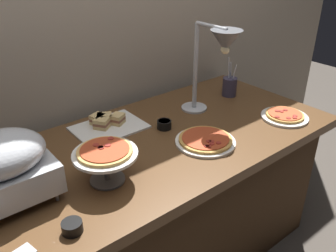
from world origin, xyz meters
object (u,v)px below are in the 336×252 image
(pizza_plate_front, at_px, (205,140))
(sauce_cup_far, at_px, (164,124))
(heat_lamp, at_px, (220,50))
(pizza_plate_center, at_px, (285,116))
(sandwich_platter, at_px, (107,124))
(chafing_dish, at_px, (2,166))
(utensil_holder, at_px, (230,86))
(pizza_plate_raised_stand, at_px, (105,156))
(sauce_cup_near, at_px, (72,227))

(pizza_plate_front, xyz_separation_m, sauce_cup_far, (-0.06, 0.23, 0.01))
(pizza_plate_front, bearing_deg, heat_lamp, 34.75)
(pizza_plate_center, bearing_deg, sandwich_platter, 147.73)
(chafing_dish, relative_size, sandwich_platter, 0.97)
(heat_lamp, bearing_deg, utensil_holder, 30.13)
(pizza_plate_raised_stand, distance_m, sauce_cup_near, 0.30)
(sandwich_platter, height_order, sauce_cup_near, sandwich_platter)
(sauce_cup_far, xyz_separation_m, utensil_holder, (0.56, 0.08, 0.04))
(pizza_plate_raised_stand, bearing_deg, pizza_plate_center, -6.23)
(sauce_cup_far, bearing_deg, chafing_dish, -174.08)
(pizza_plate_front, bearing_deg, sauce_cup_near, -169.36)
(heat_lamp, height_order, pizza_plate_center, heat_lamp)
(heat_lamp, height_order, sauce_cup_far, heat_lamp)
(heat_lamp, height_order, pizza_plate_raised_stand, heat_lamp)
(pizza_plate_center, height_order, sauce_cup_far, sauce_cup_far)
(pizza_plate_raised_stand, distance_m, sauce_cup_far, 0.49)
(sauce_cup_far, bearing_deg, heat_lamp, -17.58)
(chafing_dish, distance_m, sandwich_platter, 0.63)
(pizza_plate_center, bearing_deg, pizza_plate_raised_stand, 173.77)
(chafing_dish, relative_size, utensil_holder, 1.42)
(pizza_plate_front, bearing_deg, pizza_plate_raised_stand, 176.12)
(heat_lamp, bearing_deg, sauce_cup_near, -163.20)
(pizza_plate_raised_stand, distance_m, sandwich_platter, 0.45)
(heat_lamp, relative_size, sauce_cup_near, 7.03)
(pizza_plate_center, bearing_deg, sauce_cup_far, 151.39)
(pizza_plate_front, relative_size, sandwich_platter, 0.82)
(pizza_plate_center, height_order, utensil_holder, utensil_holder)
(heat_lamp, distance_m, sandwich_platter, 0.65)
(heat_lamp, xyz_separation_m, pizza_plate_front, (-0.21, -0.15, -0.35))
(heat_lamp, bearing_deg, sandwich_platter, 150.91)
(heat_lamp, bearing_deg, sauce_cup_far, 162.42)
(utensil_holder, bearing_deg, sauce_cup_far, -171.45)
(sandwich_platter, bearing_deg, pizza_plate_center, -32.27)
(sauce_cup_near, height_order, utensil_holder, utensil_holder)
(pizza_plate_front, relative_size, pizza_plate_center, 1.15)
(sandwich_platter, bearing_deg, pizza_plate_raised_stand, -120.19)
(chafing_dish, height_order, heat_lamp, heat_lamp)
(pizza_plate_center, xyz_separation_m, pizza_plate_raised_stand, (-1.00, 0.11, 0.10))
(pizza_plate_center, distance_m, pizza_plate_raised_stand, 1.01)
(pizza_plate_center, xyz_separation_m, sauce_cup_near, (-1.23, -0.06, 0.01))
(chafing_dish, xyz_separation_m, pizza_plate_raised_stand, (0.33, -0.12, -0.03))
(pizza_plate_center, xyz_separation_m, utensil_holder, (-0.00, 0.39, 0.05))
(sauce_cup_near, relative_size, utensil_holder, 0.29)
(pizza_plate_raised_stand, height_order, sauce_cup_near, pizza_plate_raised_stand)
(heat_lamp, bearing_deg, pizza_plate_center, -37.07)
(pizza_plate_raised_stand, xyz_separation_m, sauce_cup_near, (-0.23, -0.17, -0.09))
(pizza_plate_raised_stand, bearing_deg, sauce_cup_near, -143.25)
(heat_lamp, xyz_separation_m, sauce_cup_near, (-0.93, -0.28, -0.35))
(sauce_cup_near, bearing_deg, utensil_holder, 20.22)
(pizza_plate_front, relative_size, pizza_plate_raised_stand, 1.12)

